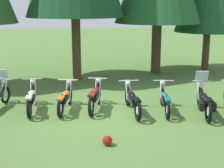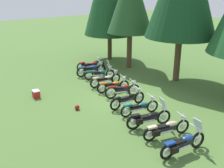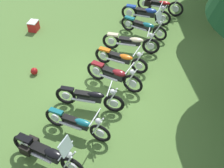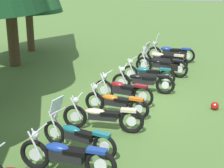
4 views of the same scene
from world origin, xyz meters
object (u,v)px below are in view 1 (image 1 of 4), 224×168
(motorcycle_8, at_px, (204,101))
(dropped_helmet, at_px, (107,141))
(motorcycle_4, at_px, (65,99))
(motorcycle_7, at_px, (165,100))
(motorcycle_3, at_px, (32,99))
(motorcycle_5, at_px, (95,97))
(motorcycle_6, at_px, (132,100))

(motorcycle_8, height_order, dropped_helmet, motorcycle_8)
(motorcycle_4, distance_m, motorcycle_7, 3.48)
(motorcycle_3, distance_m, motorcycle_5, 2.23)
(motorcycle_4, xyz_separation_m, motorcycle_5, (1.05, -0.09, 0.05))
(motorcycle_3, height_order, dropped_helmet, motorcycle_3)
(motorcycle_3, bearing_deg, motorcycle_7, -99.97)
(motorcycle_5, relative_size, motorcycle_7, 0.98)
(motorcycle_3, height_order, motorcycle_8, motorcycle_8)
(motorcycle_8, bearing_deg, motorcycle_7, 82.09)
(motorcycle_6, xyz_separation_m, motorcycle_8, (2.33, -0.67, 0.03))
(motorcycle_3, relative_size, motorcycle_5, 1.11)
(motorcycle_3, xyz_separation_m, dropped_helmet, (2.09, -3.37, -0.30))
(motorcycle_8, xyz_separation_m, dropped_helmet, (-3.66, -1.79, -0.34))
(motorcycle_8, bearing_deg, motorcycle_4, 89.97)
(motorcycle_6, bearing_deg, motorcycle_5, 66.29)
(motorcycle_6, relative_size, dropped_helmet, 8.70)
(motorcycle_6, bearing_deg, dropped_helmet, 154.25)
(motorcycle_7, xyz_separation_m, motorcycle_8, (1.20, -0.54, 0.05))
(motorcycle_7, bearing_deg, motorcycle_8, -101.04)
(motorcycle_4, height_order, motorcycle_6, motorcycle_6)
(motorcycle_4, xyz_separation_m, motorcycle_7, (3.38, -0.81, 0.00))
(motorcycle_6, distance_m, motorcycle_7, 1.13)
(motorcycle_3, relative_size, motorcycle_4, 1.11)
(motorcycle_3, distance_m, motorcycle_8, 5.96)
(motorcycle_7, distance_m, motorcycle_8, 1.32)
(motorcycle_3, distance_m, motorcycle_6, 3.54)
(motorcycle_7, bearing_deg, motorcycle_6, 96.94)
(motorcycle_7, bearing_deg, dropped_helmet, 146.84)
(motorcycle_4, relative_size, motorcycle_8, 0.94)
(motorcycle_5, xyz_separation_m, motorcycle_8, (3.54, -1.27, -0.00))
(motorcycle_5, xyz_separation_m, motorcycle_6, (1.21, -0.60, -0.03))
(motorcycle_3, bearing_deg, motorcycle_8, -102.49)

